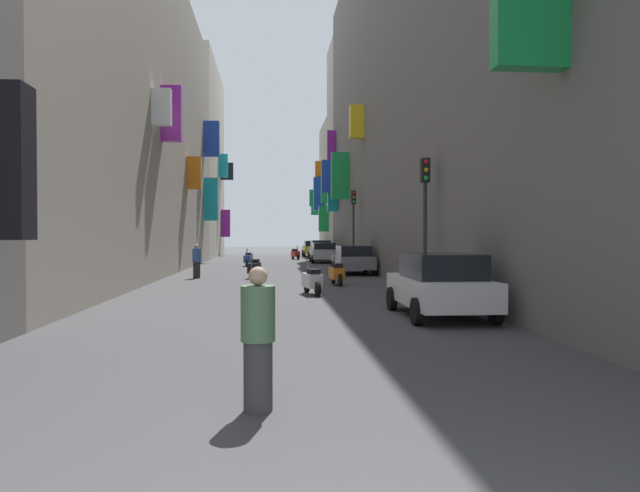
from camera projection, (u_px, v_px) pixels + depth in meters
ground_plane at (274, 271)px, 32.05m from camera, size 140.00×140.00×0.00m
building_left_mid_a at (110, 111)px, 28.63m from camera, size 7.12×34.96×16.02m
building_left_mid_b at (185, 162)px, 53.57m from camera, size 7.21×15.14×17.34m
building_right_mid_a at (417, 92)px, 32.78m from camera, size 7.34×32.20×19.93m
building_right_mid_b at (364, 152)px, 51.52m from camera, size 6.89×5.43×18.56m
building_right_mid_c at (353, 190)px, 58.38m from camera, size 7.30×8.26×12.96m
parked_car_white at (440, 284)px, 13.93m from camera, size 1.93×3.95×1.51m
parked_car_green at (320, 250)px, 47.52m from camera, size 1.86×4.22×1.56m
parked_car_silver at (323, 252)px, 42.11m from camera, size 1.88×4.13×1.43m
parked_car_yellow at (313, 248)px, 54.30m from camera, size 1.85×4.44×1.46m
parked_car_grey at (353, 259)px, 29.70m from camera, size 1.89×4.21×1.43m
scooter_red at (296, 254)px, 47.73m from camera, size 0.72×1.74×1.13m
scooter_blue at (248, 259)px, 37.23m from camera, size 0.53×1.99×1.13m
scooter_black at (254, 268)px, 26.77m from camera, size 0.61×1.93×1.13m
scooter_white at (312, 281)px, 19.21m from camera, size 0.64×1.89×1.13m
scooter_orange at (337, 273)px, 23.00m from camera, size 0.52×1.97×1.13m
pedestrian_crossing at (197, 261)px, 26.61m from camera, size 0.49×0.49×1.54m
pedestrian_near_left at (258, 340)px, 6.45m from camera, size 0.53×0.53×1.59m
traffic_light_near_corner at (425, 203)px, 18.12m from camera, size 0.26×0.34×4.33m
traffic_light_far_corner at (353, 216)px, 33.59m from camera, size 0.26×0.34×4.51m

